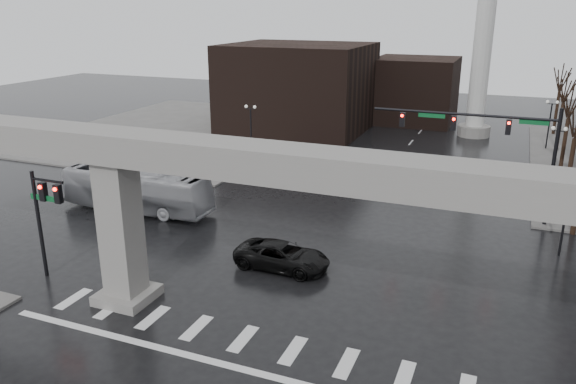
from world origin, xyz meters
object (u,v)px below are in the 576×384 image
at_px(pickup_truck, 282,256).
at_px(far_car, 388,170).
at_px(city_bus, 137,189).
at_px(signal_mast_arm, 494,137).

relative_size(pickup_truck, far_car, 1.25).
height_order(pickup_truck, far_car, pickup_truck).
xyz_separation_m(pickup_truck, city_bus, (-13.40, 4.88, 0.84)).
distance_m(pickup_truck, city_bus, 14.28).
xyz_separation_m(signal_mast_arm, city_bus, (-23.51, -7.68, -4.24)).
bearing_deg(pickup_truck, far_car, -3.34).
bearing_deg(far_car, city_bus, -147.55).
relative_size(signal_mast_arm, city_bus, 1.07).
xyz_separation_m(pickup_truck, far_car, (1.65, 19.57, -0.02)).
bearing_deg(signal_mast_arm, pickup_truck, -128.83).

